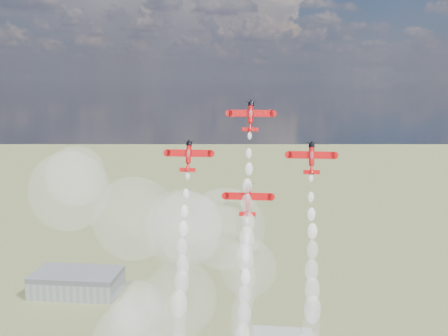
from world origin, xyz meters
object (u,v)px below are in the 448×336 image
Objects in this scene: plane_lead at (251,116)px; plane_left at (189,156)px; plane_slot at (248,199)px; plane_right at (312,158)px; hangar at (77,282)px.

plane_left is (-14.49, -4.00, -9.32)m from plane_lead.
plane_left is 1.00× the size of plane_slot.
plane_right is (28.98, 0.00, 0.00)m from plane_left.
plane_lead is 17.69m from plane_right.
hangar is at bearing 123.99° from plane_slot.
plane_lead is (110.02, -155.19, 109.58)m from hangar.
plane_right is at bearing 15.42° from plane_slot.
hangar is 4.70× the size of plane_left.
plane_slot is at bearing -164.58° from plane_right.
plane_left is at bearing 180.00° from plane_right.
plane_right is 17.69m from plane_slot.
hangar is 4.70× the size of plane_lead.
plane_lead is 17.69m from plane_left.
plane_right reaches higher than hangar.
plane_lead reaches higher than hangar.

